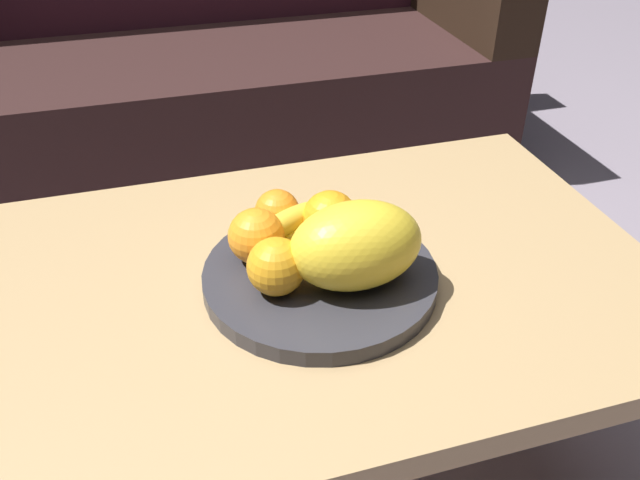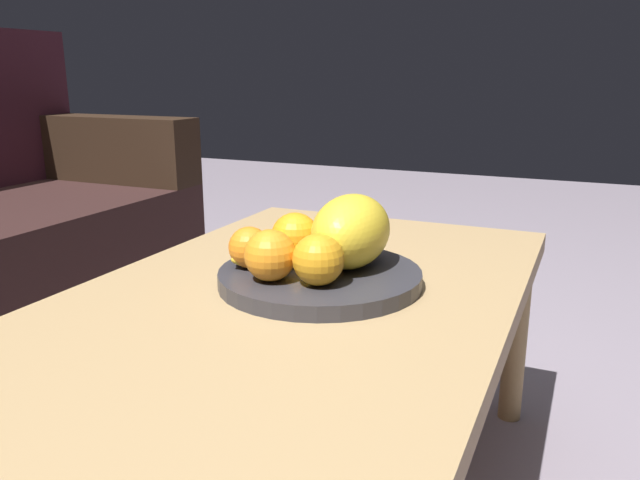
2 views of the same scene
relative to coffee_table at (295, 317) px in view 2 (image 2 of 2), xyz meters
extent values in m
cube|color=tan|center=(0.00, 0.00, 0.03)|extent=(1.09, 0.67, 0.04)
cylinder|color=tan|center=(0.50, -0.29, -0.19)|extent=(0.05, 0.05, 0.39)
cylinder|color=tan|center=(0.50, 0.29, -0.19)|extent=(0.05, 0.05, 0.39)
cube|color=black|center=(0.83, 1.14, 0.13)|extent=(0.14, 0.70, 0.22)
cylinder|color=#313036|center=(0.04, -0.02, 0.06)|extent=(0.33, 0.33, 0.03)
ellipsoid|color=yellow|center=(0.08, -0.06, 0.13)|extent=(0.18, 0.12, 0.12)
sphere|color=orange|center=(-0.03, -0.05, 0.11)|extent=(0.08, 0.08, 0.08)
sphere|color=orange|center=(0.07, 0.04, 0.11)|extent=(0.08, 0.08, 0.08)
sphere|color=orange|center=(0.01, 0.09, 0.10)|extent=(0.07, 0.07, 0.07)
sphere|color=orange|center=(-0.04, 0.02, 0.11)|extent=(0.08, 0.08, 0.08)
ellipsoid|color=yellow|center=(0.02, 0.04, 0.09)|extent=(0.11, 0.15, 0.03)
ellipsoid|color=yellow|center=(0.03, 0.03, 0.09)|extent=(0.15, 0.06, 0.03)
ellipsoid|color=yellow|center=(0.01, 0.04, 0.11)|extent=(0.15, 0.10, 0.03)
camera|label=1|loc=(-0.16, -0.72, 0.63)|focal=36.51mm
camera|label=2|loc=(-0.84, -0.42, 0.38)|focal=35.17mm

